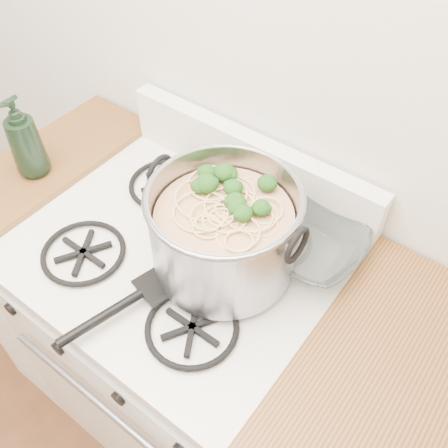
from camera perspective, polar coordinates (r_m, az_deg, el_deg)
gas_range at (r=1.61m, az=-4.23°, el=-13.55°), size 0.76×0.66×0.92m
counter_left at (r=1.83m, az=-16.41°, el=-4.19°), size 0.25×0.65×0.92m
stock_pot at (r=1.09m, az=0.00°, el=-0.93°), size 0.37×0.34×0.23m
spatula at (r=1.13m, az=-7.11°, el=-6.42°), size 0.36×0.37×0.02m
glass_bowl at (r=1.19m, az=9.65°, el=-2.83°), size 0.10×0.10×0.02m
bottle at (r=1.42m, az=-21.92°, el=9.16°), size 0.09×0.09×0.24m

